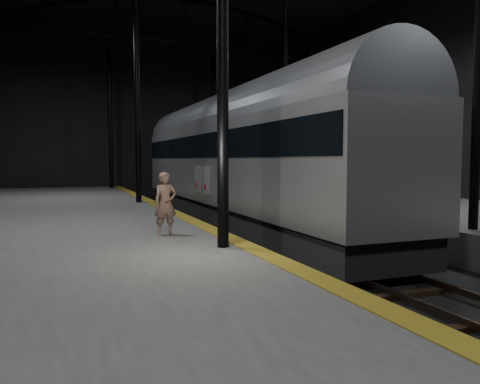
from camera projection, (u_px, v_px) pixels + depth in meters
ground at (290, 248)px, 15.84m from camera, size 44.00×44.00×0.00m
platform_left at (52, 249)px, 13.10m from camera, size 9.00×43.80×1.00m
platform_right at (459, 223)px, 18.52m from camera, size 9.00×43.80×1.00m
tactile_strip at (198, 223)px, 14.60m from camera, size 0.50×43.80×0.01m
track at (290, 246)px, 15.84m from camera, size 2.40×43.00×0.24m
train at (235, 153)px, 20.60m from camera, size 3.28×21.95×5.87m
woman at (165, 204)px, 12.32m from camera, size 0.63×0.44×1.67m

